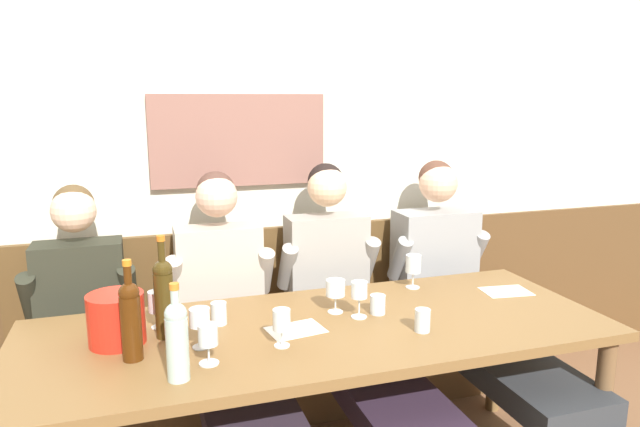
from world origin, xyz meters
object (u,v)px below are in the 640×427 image
(wine_glass_by_bottle, at_px, (335,290))
(wine_glass_near_bucket, at_px, (359,291))
(person_center_right_seat, at_px, (75,360))
(wine_glass_mid_left, at_px, (200,319))
(person_center_left_seat, at_px, (233,337))
(wine_bottle_amber_mid, at_px, (177,338))
(water_tumbler_center, at_px, (422,320))
(wine_glass_mid_right, at_px, (208,336))
(person_left_seat, at_px, (353,320))
(dining_table, at_px, (320,344))
(wall_bench, at_px, (278,357))
(person_right_seat, at_px, (469,302))
(water_tumbler_right, at_px, (378,304))
(water_tumbler_left, at_px, (219,313))
(wine_bottle_clear_water, at_px, (164,295))
(ice_bucket, at_px, (116,319))
(wine_glass_center_rear, at_px, (413,265))
(wine_glass_right_end, at_px, (157,302))
(wine_glass_center_front, at_px, (282,322))
(wine_bottle_green_tall, at_px, (131,318))

(wine_glass_by_bottle, distance_m, wine_glass_near_bucket, 0.11)
(person_center_right_seat, distance_m, wine_glass_mid_left, 0.64)
(wine_glass_mid_left, bearing_deg, person_center_left_seat, 65.22)
(wine_bottle_amber_mid, bearing_deg, water_tumbler_center, 6.62)
(wine_glass_mid_right, xyz_separation_m, wine_glass_mid_left, (-0.01, 0.14, 0.01))
(person_center_left_seat, bearing_deg, person_center_right_seat, -179.38)
(person_left_seat, bearing_deg, person_center_right_seat, -179.42)
(dining_table, height_order, person_center_left_seat, person_center_left_seat)
(dining_table, relative_size, wine_glass_mid_right, 16.49)
(wall_bench, bearing_deg, person_right_seat, -22.90)
(wine_glass_by_bottle, bearing_deg, water_tumbler_right, -22.68)
(person_left_seat, distance_m, wine_glass_by_bottle, 0.34)
(wine_glass_mid_right, height_order, water_tumbler_left, wine_glass_mid_right)
(wall_bench, height_order, wine_glass_by_bottle, wall_bench)
(person_center_left_seat, xyz_separation_m, water_tumbler_left, (-0.08, -0.18, 0.18))
(wall_bench, distance_m, dining_table, 0.82)
(dining_table, relative_size, wine_bottle_clear_water, 5.90)
(ice_bucket, bearing_deg, water_tumbler_right, -1.31)
(wine_glass_near_bucket, relative_size, water_tumbler_right, 1.89)
(wine_glass_near_bucket, relative_size, wine_glass_center_rear, 0.95)
(wine_bottle_amber_mid, height_order, wine_glass_by_bottle, wine_bottle_amber_mid)
(wine_bottle_clear_water, xyz_separation_m, wine_glass_mid_left, (0.11, -0.14, -0.05))
(wine_glass_right_end, bearing_deg, person_center_right_seat, 157.61)
(wine_glass_mid_right, distance_m, water_tumbler_left, 0.35)
(water_tumbler_center, bearing_deg, wine_glass_near_bucket, 130.85)
(wall_bench, bearing_deg, wine_glass_near_bucket, -75.31)
(wine_glass_near_bucket, relative_size, wine_glass_center_front, 1.09)
(person_left_seat, bearing_deg, person_right_seat, 2.06)
(person_center_right_seat, bearing_deg, dining_table, -18.62)
(wine_glass_center_front, xyz_separation_m, water_tumbler_right, (0.45, 0.19, -0.05))
(ice_bucket, height_order, wine_glass_right_end, ice_bucket)
(person_center_left_seat, height_order, wine_glass_mid_right, person_center_left_seat)
(person_center_right_seat, xyz_separation_m, water_tumbler_center, (1.28, -0.48, 0.20))
(dining_table, bearing_deg, ice_bucket, 174.14)
(person_left_seat, xyz_separation_m, wine_glass_mid_right, (-0.71, -0.51, 0.23))
(person_center_right_seat, xyz_separation_m, wine_glass_mid_right, (0.47, -0.50, 0.25))
(person_right_seat, relative_size, wine_glass_near_bucket, 8.74)
(person_center_left_seat, distance_m, wine_bottle_amber_mid, 0.70)
(wall_bench, distance_m, wine_glass_center_rear, 0.90)
(ice_bucket, distance_m, wine_glass_by_bottle, 0.85)
(dining_table, bearing_deg, person_center_left_seat, 132.60)
(wine_glass_near_bucket, height_order, wine_glass_mid_left, wine_glass_near_bucket)
(person_right_seat, height_order, wine_bottle_green_tall, person_right_seat)
(wine_glass_mid_right, bearing_deg, water_tumbler_right, 18.82)
(person_center_right_seat, bearing_deg, wine_glass_mid_left, -38.51)
(wine_bottle_amber_mid, distance_m, water_tumbler_center, 0.92)
(wine_bottle_amber_mid, height_order, wine_glass_mid_right, wine_bottle_amber_mid)
(dining_table, height_order, wine_glass_center_front, wine_glass_center_front)
(wine_glass_center_front, relative_size, water_tumbler_center, 1.57)
(wine_glass_mid_left, bearing_deg, wine_glass_center_rear, 19.46)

